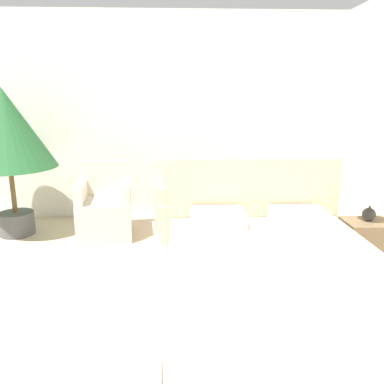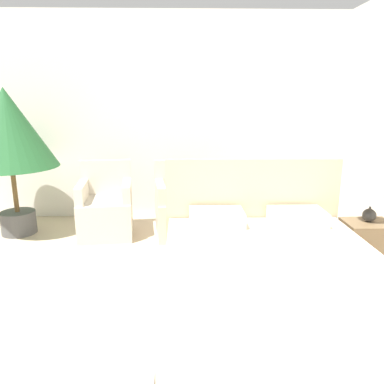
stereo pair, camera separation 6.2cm
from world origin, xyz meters
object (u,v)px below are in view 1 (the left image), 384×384
(armchair_near_window_right, at_px, (182,211))
(table_lamp, at_px, (371,194))
(bed, at_px, (276,285))
(armchair_near_window_left, at_px, (105,212))
(nightstand, at_px, (366,247))
(potted_palm, at_px, (6,132))

(armchair_near_window_right, bearing_deg, table_lamp, -38.87)
(armchair_near_window_right, height_order, table_lamp, table_lamp)
(bed, xyz_separation_m, armchair_near_window_right, (-0.72, 1.97, 0.01))
(bed, height_order, armchair_near_window_left, bed)
(table_lamp, bearing_deg, nightstand, -104.63)
(bed, bearing_deg, armchair_near_window_left, 130.85)
(armchair_near_window_right, bearing_deg, armchair_near_window_left, 172.55)
(nightstand, height_order, table_lamp, table_lamp)
(armchair_near_window_left, xyz_separation_m, armchair_near_window_right, (0.99, -0.00, 0.00))
(armchair_near_window_left, bearing_deg, potted_palm, 169.24)
(armchair_near_window_left, xyz_separation_m, nightstand, (2.84, -1.16, -0.04))
(armchair_near_window_right, xyz_separation_m, table_lamp, (1.86, -1.14, 0.51))
(armchair_near_window_right, bearing_deg, potted_palm, 170.17)
(table_lamp, bearing_deg, bed, -143.83)
(armchair_near_window_left, height_order, nightstand, armchair_near_window_left)
(bed, xyz_separation_m, potted_palm, (-2.88, 2.06, 1.03))
(nightstand, distance_m, table_lamp, 0.55)
(armchair_near_window_right, height_order, nightstand, armchair_near_window_right)
(bed, height_order, table_lamp, bed)
(bed, xyz_separation_m, armchair_near_window_left, (-1.71, 1.97, 0.01))
(bed, relative_size, armchair_near_window_right, 2.29)
(bed, relative_size, armchair_near_window_left, 2.29)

